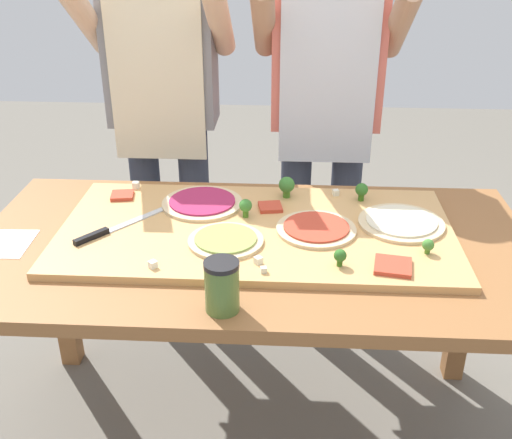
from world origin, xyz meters
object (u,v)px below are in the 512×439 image
(cheese_crumble_d, at_px, (336,193))
(pizza_whole_pesto_green, at_px, (226,240))
(broccoli_floret_back_right, at_px, (428,245))
(chefs_knife, at_px, (110,230))
(sauce_jar, at_px, (222,286))
(pizza_slice_far_right, at_px, (393,266))
(pizza_whole_tomato_red, at_px, (316,228))
(pizza_whole_cheese_artichoke, at_px, (401,222))
(prep_table, at_px, (253,271))
(broccoli_floret_back_left, at_px, (287,185))
(cheese_crumble_e, at_px, (264,270))
(recipe_note, at_px, (8,244))
(cheese_crumble_c, at_px, (136,185))
(broccoli_floret_front_mid, at_px, (362,190))
(cook_right, at_px, (325,100))
(pizza_slice_near_left, at_px, (122,195))
(broccoli_floret_back_mid, at_px, (340,256))
(pizza_whole_beet_magenta, at_px, (202,203))
(cheese_crumble_b, at_px, (153,264))
(pizza_slice_near_right, at_px, (270,207))
(cook_left, at_px, (163,97))
(broccoli_floret_front_left, at_px, (246,206))
(cheese_crumble_a, at_px, (258,260))

(cheese_crumble_d, bearing_deg, pizza_whole_pesto_green, -134.16)
(broccoli_floret_back_right, bearing_deg, chefs_knife, 175.27)
(broccoli_floret_back_right, bearing_deg, sauce_jar, -153.98)
(pizza_slice_far_right, bearing_deg, chefs_knife, 168.86)
(pizza_whole_tomato_red, bearing_deg, pizza_whole_cheese_artichoke, 11.98)
(prep_table, distance_m, broccoli_floret_back_left, 0.33)
(pizza_whole_pesto_green, distance_m, cheese_crumble_e, 0.19)
(pizza_whole_tomato_red, bearing_deg, broccoli_floret_back_right, -20.93)
(recipe_note, bearing_deg, cheese_crumble_c, 51.43)
(broccoli_floret_front_mid, relative_size, cook_right, 0.04)
(pizza_slice_near_left, xyz_separation_m, sauce_jar, (0.39, -0.57, 0.04))
(pizza_whole_tomato_red, bearing_deg, cheese_crumble_c, 155.42)
(pizza_whole_pesto_green, relative_size, cheese_crumble_d, 11.18)
(broccoli_floret_back_mid, height_order, broccoli_floret_front_mid, broccoli_floret_front_mid)
(broccoli_floret_back_mid, xyz_separation_m, recipe_note, (-0.94, 0.10, -0.05))
(pizza_whole_tomato_red, relative_size, pizza_slice_far_right, 2.46)
(prep_table, xyz_separation_m, broccoli_floret_back_right, (0.48, -0.08, 0.15))
(broccoli_floret_back_mid, bearing_deg, broccoli_floret_back_left, 108.94)
(pizza_whole_pesto_green, distance_m, pizza_whole_beet_magenta, 0.26)
(chefs_knife, height_order, pizza_whole_pesto_green, same)
(pizza_whole_pesto_green, bearing_deg, cheese_crumble_b, -140.54)
(pizza_slice_near_right, distance_m, broccoli_floret_back_right, 0.51)
(pizza_slice_far_right, relative_size, cheese_crumble_c, 4.46)
(chefs_knife, relative_size, pizza_slice_near_right, 3.77)
(broccoli_floret_back_mid, height_order, sauce_jar, sauce_jar)
(pizza_whole_cheese_artichoke, bearing_deg, cook_left, 143.59)
(chefs_knife, distance_m, broccoli_floret_back_left, 0.58)
(cheese_crumble_c, relative_size, cheese_crumble_e, 1.38)
(pizza_slice_near_right, relative_size, cook_left, 0.04)
(pizza_whole_tomato_red, bearing_deg, pizza_slice_near_left, 162.36)
(broccoli_floret_back_mid, distance_m, cook_right, 0.87)
(broccoli_floret_back_left, xyz_separation_m, cook_right, (0.14, 0.43, 0.16))
(cheese_crumble_b, bearing_deg, broccoli_floret_front_mid, 37.50)
(broccoli_floret_back_right, xyz_separation_m, broccoli_floret_back_mid, (-0.24, -0.08, 0.00))
(broccoli_floret_front_left, distance_m, broccoli_floret_back_left, 0.20)
(pizza_slice_far_right, height_order, broccoli_floret_front_left, broccoli_floret_front_left)
(prep_table, relative_size, broccoli_floret_front_left, 27.89)
(pizza_slice_near_right, relative_size, broccoli_floret_front_mid, 1.19)
(broccoli_floret_back_left, relative_size, cheese_crumble_c, 3.26)
(broccoli_floret_back_mid, bearing_deg, cook_left, 126.07)
(pizza_whole_tomato_red, distance_m, broccoli_floret_back_right, 0.32)
(pizza_slice_far_right, relative_size, sauce_jar, 0.72)
(cheese_crumble_c, bearing_deg, pizza_slice_far_right, -30.69)
(broccoli_floret_back_mid, bearing_deg, pizza_whole_cheese_artichoke, 51.27)
(pizza_whole_pesto_green, distance_m, cheese_crumble_d, 0.47)
(broccoli_floret_back_left, distance_m, cook_right, 0.48)
(pizza_whole_tomato_red, xyz_separation_m, cheese_crumble_c, (-0.60, 0.27, 0.00))
(broccoli_floret_back_mid, xyz_separation_m, cheese_crumble_a, (-0.21, -0.00, -0.02))
(pizza_whole_beet_magenta, height_order, cheese_crumble_a, cheese_crumble_a)
(broccoli_floret_back_mid, bearing_deg, pizza_slice_near_left, 150.02)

